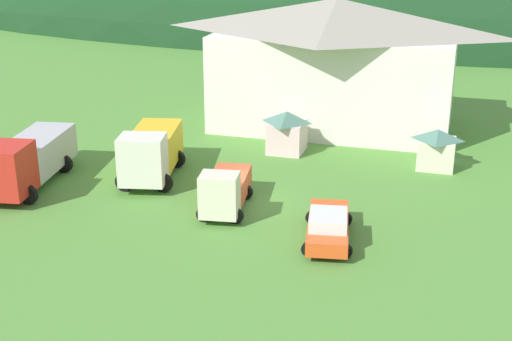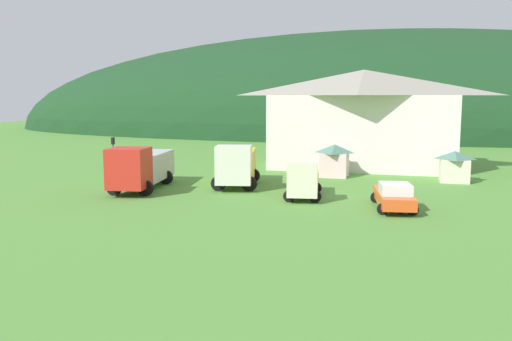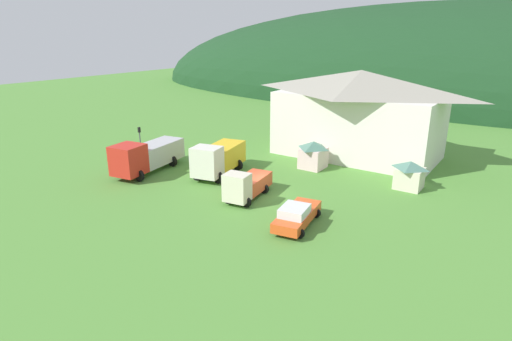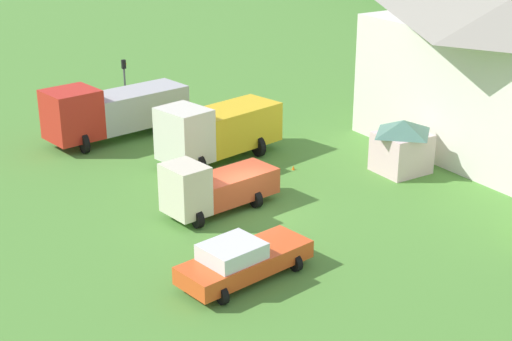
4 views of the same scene
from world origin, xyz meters
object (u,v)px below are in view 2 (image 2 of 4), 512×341
at_px(crane_truck_red, 141,167).
at_px(service_pickup_orange, 394,196).
at_px(traffic_light_west, 113,155).
at_px(heavy_rig_striped, 237,164).
at_px(play_shed_cream, 455,166).
at_px(play_shed_pink, 334,160).
at_px(light_truck_cream, 303,180).
at_px(depot_building, 363,117).
at_px(traffic_cone_near_pickup, 287,183).

height_order(crane_truck_red, service_pickup_orange, crane_truck_red).
bearing_deg(crane_truck_red, traffic_light_west, -132.81).
xyz_separation_m(heavy_rig_striped, traffic_light_west, (-9.97, -0.89, 0.53)).
bearing_deg(heavy_rig_striped, play_shed_cream, 100.48).
xyz_separation_m(play_shed_pink, service_pickup_orange, (5.26, -12.72, -0.60)).
distance_m(light_truck_cream, traffic_light_west, 16.02).
height_order(play_shed_cream, light_truck_cream, light_truck_cream).
distance_m(play_shed_pink, light_truck_cream, 10.67).
distance_m(depot_building, play_shed_cream, 11.32).
relative_size(crane_truck_red, service_pickup_orange, 1.55).
bearing_deg(traffic_light_west, service_pickup_orange, -12.04).
height_order(play_shed_pink, traffic_cone_near_pickup, play_shed_pink).
height_order(play_shed_cream, crane_truck_red, crane_truck_red).
height_order(depot_building, crane_truck_red, depot_building).
bearing_deg(heavy_rig_striped, crane_truck_red, -74.34).
height_order(depot_building, heavy_rig_striped, depot_building).
distance_m(traffic_light_west, traffic_cone_near_pickup, 14.02).
bearing_deg(traffic_cone_near_pickup, traffic_light_west, -165.17).
bearing_deg(play_shed_pink, play_shed_cream, -2.49).
height_order(depot_building, play_shed_cream, depot_building).
xyz_separation_m(service_pickup_orange, traffic_light_west, (-21.76, 4.64, 1.42)).
distance_m(play_shed_cream, service_pickup_orange, 13.08).
relative_size(play_shed_cream, heavy_rig_striped, 0.34).
distance_m(play_shed_cream, traffic_light_west, 27.31).
distance_m(heavy_rig_striped, traffic_cone_near_pickup, 4.65).
xyz_separation_m(heavy_rig_striped, traffic_cone_near_pickup, (3.40, 2.66, -1.72)).
relative_size(heavy_rig_striped, traffic_cone_near_pickup, 15.81).
bearing_deg(crane_truck_red, heavy_rig_striped, 109.04).
bearing_deg(play_shed_pink, light_truck_cream, -93.87).
bearing_deg(play_shed_cream, play_shed_pink, 177.51).
height_order(play_shed_pink, service_pickup_orange, play_shed_pink).
distance_m(crane_truck_red, traffic_light_west, 4.43).
bearing_deg(service_pickup_orange, light_truck_cream, -118.61).
relative_size(depot_building, play_shed_pink, 6.58).
relative_size(heavy_rig_striped, light_truck_cream, 1.28).
bearing_deg(crane_truck_red, depot_building, 131.10).
relative_size(depot_building, traffic_cone_near_pickup, 39.37).
distance_m(heavy_rig_striped, light_truck_cream, 6.77).
distance_m(depot_building, heavy_rig_striped, 16.66).
relative_size(play_shed_pink, traffic_light_west, 0.77).
bearing_deg(service_pickup_orange, crane_truck_red, -106.27).
xyz_separation_m(play_shed_pink, traffic_cone_near_pickup, (-3.12, -4.54, -1.43)).
bearing_deg(heavy_rig_striped, light_truck_cream, 47.13).
bearing_deg(depot_building, heavy_rig_striped, -120.62).
bearing_deg(light_truck_cream, depot_building, 163.36).
distance_m(service_pickup_orange, traffic_light_west, 22.29).
height_order(light_truck_cream, traffic_light_west, traffic_light_west).
bearing_deg(traffic_light_west, crane_truck_red, -34.00).
xyz_separation_m(crane_truck_red, heavy_rig_striped, (6.33, 3.34, 0.01)).
xyz_separation_m(play_shed_cream, play_shed_pink, (-9.70, 0.42, 0.14)).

